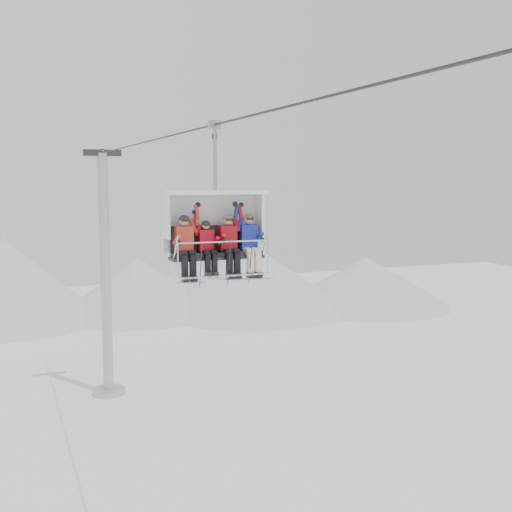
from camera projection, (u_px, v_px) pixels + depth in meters
name	position (u px, v px, depth m)	size (l,w,h in m)	color
ridgeline	(50.00, 289.00, 53.28)	(72.00, 21.00, 7.00)	silver
lift_tower_right	(106.00, 292.00, 35.05)	(2.00, 1.80, 13.48)	#AEB0B5
haul_cable	(256.00, 114.00, 13.89)	(0.06, 0.06, 50.00)	#2F2F34
chairlift_carrier	(214.00, 224.00, 16.95)	(2.64, 1.17, 3.98)	black
skier_far_left	(185.00, 244.00, 16.40)	(0.45, 1.69, 1.77)	red
skier_center_left	(207.00, 246.00, 16.61)	(0.38, 1.69, 1.54)	#B70C1B
skier_center_right	(229.00, 243.00, 16.85)	(0.45, 1.69, 1.75)	#AF0D17
skier_far_right	(249.00, 241.00, 17.06)	(0.45, 1.69, 1.77)	navy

